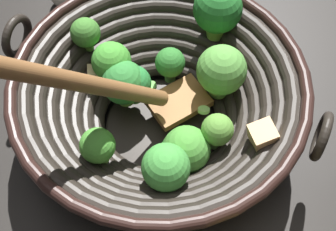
% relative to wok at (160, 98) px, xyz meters
% --- Properties ---
extents(ground_plane, '(4.00, 4.00, 0.00)m').
position_rel_wok_xyz_m(ground_plane, '(-0.00, -0.00, -0.07)').
color(ground_plane, black).
extents(wok, '(0.37, 0.34, 0.29)m').
position_rel_wok_xyz_m(wok, '(0.00, 0.00, 0.00)').
color(wok, black).
rests_on(wok, ground).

